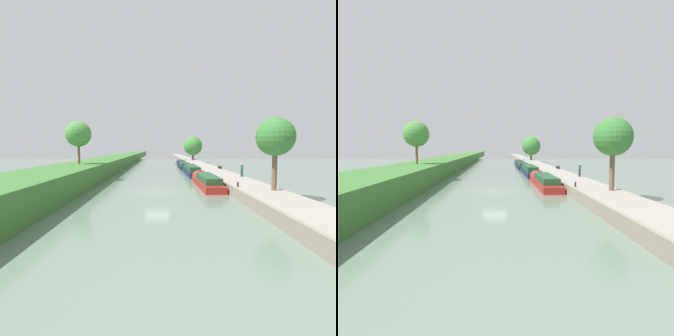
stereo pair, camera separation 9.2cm
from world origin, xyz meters
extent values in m
plane|color=slate|center=(0.00, 0.00, 0.00)|extent=(160.00, 160.00, 0.00)
cube|color=#3D7033|center=(-10.68, 0.00, 1.19)|extent=(6.71, 260.00, 2.38)
cube|color=gray|center=(9.26, 0.00, 0.47)|extent=(3.86, 260.00, 0.94)
cube|color=gray|center=(7.20, 0.00, 0.50)|extent=(0.25, 260.00, 0.99)
cube|color=maroon|center=(5.85, 3.46, 0.37)|extent=(2.13, 11.48, 0.73)
cube|color=#234C2D|center=(5.85, 2.88, 1.09)|extent=(1.75, 8.03, 0.71)
cone|color=maroon|center=(5.85, 9.84, 0.37)|extent=(2.02, 1.28, 2.02)
cube|color=#141E42|center=(5.76, 18.78, 0.35)|extent=(2.02, 14.07, 0.70)
cube|color=#234C2D|center=(5.76, 18.08, 1.14)|extent=(1.66, 9.85, 0.88)
cone|color=#141E42|center=(5.76, 26.42, 0.35)|extent=(1.92, 1.21, 1.92)
cube|color=black|center=(5.73, 33.03, 0.28)|extent=(2.13, 10.25, 0.56)
cube|color=#234C2D|center=(5.73, 32.52, 0.94)|extent=(1.75, 7.17, 0.76)
cone|color=black|center=(5.73, 38.79, 0.28)|extent=(2.02, 1.28, 2.02)
cube|color=#283D93|center=(5.79, 43.93, 0.29)|extent=(1.99, 9.25, 0.58)
cube|color=#333338|center=(5.79, 43.46, 0.94)|extent=(1.63, 6.48, 0.71)
cone|color=#283D93|center=(5.79, 49.15, 0.29)|extent=(1.89, 1.19, 1.89)
cylinder|color=brown|center=(10.17, -5.40, 2.80)|extent=(0.43, 0.43, 3.71)
sphere|color=#387533|center=(10.17, -5.40, 5.56)|extent=(3.30, 3.30, 3.30)
cylinder|color=#4C3828|center=(10.15, 53.10, 2.23)|extent=(0.49, 0.49, 2.59)
sphere|color=#3D7F38|center=(10.15, 53.10, 5.04)|extent=(5.49, 5.49, 5.49)
cylinder|color=brown|center=(-10.72, 9.23, 3.94)|extent=(0.33, 0.33, 3.12)
sphere|color=#47843D|center=(-10.72, 9.23, 6.45)|extent=(3.45, 3.45, 3.45)
cylinder|color=#282D42|center=(10.67, 5.79, 1.35)|extent=(0.26, 0.26, 0.82)
cylinder|color=#286647|center=(10.67, 5.79, 2.07)|extent=(0.34, 0.34, 0.62)
sphere|color=tan|center=(10.67, 5.79, 2.49)|extent=(0.22, 0.22, 0.22)
cylinder|color=black|center=(7.63, -3.22, 1.17)|extent=(0.16, 0.16, 0.45)
cylinder|color=black|center=(7.63, 49.43, 1.17)|extent=(0.16, 0.16, 0.45)
cube|color=#333338|center=(10.74, 18.25, 1.15)|extent=(0.40, 0.08, 0.41)
cube|color=#333338|center=(10.74, 19.45, 1.15)|extent=(0.40, 0.08, 0.41)
cube|color=#2D4733|center=(10.74, 18.85, 1.38)|extent=(0.44, 1.50, 0.06)
camera|label=1|loc=(0.23, -29.08, 4.66)|focal=29.84mm
camera|label=2|loc=(0.33, -29.08, 4.66)|focal=29.84mm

